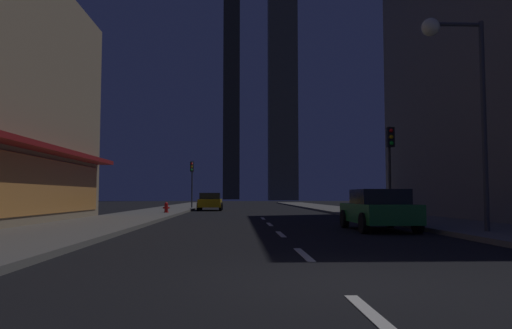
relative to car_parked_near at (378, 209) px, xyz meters
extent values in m
cube|color=black|center=(-3.60, 22.09, -0.79)|extent=(78.00, 136.00, 0.10)
cube|color=#605E59|center=(3.40, 22.09, -0.67)|extent=(4.00, 76.00, 0.15)
cube|color=#605E59|center=(-10.60, 22.09, -0.67)|extent=(4.00, 76.00, 0.15)
cube|color=silver|center=(-3.60, -11.91, -0.73)|extent=(0.16, 2.20, 0.01)
cube|color=silver|center=(-3.60, -6.71, -0.73)|extent=(0.16, 2.20, 0.01)
cube|color=silver|center=(-3.60, -1.51, -0.73)|extent=(0.16, 2.20, 0.01)
cube|color=silver|center=(-3.60, 3.69, -0.73)|extent=(0.16, 2.20, 0.01)
cube|color=silver|center=(-3.60, 8.89, -0.73)|extent=(0.16, 2.20, 0.01)
cube|color=#D88C3F|center=(-12.60, -0.38, 0.86)|extent=(0.10, 19.18, 2.20)
cube|color=maroon|center=(-12.20, -0.38, 2.26)|extent=(0.90, 19.78, 0.20)
cube|color=#343227|center=(-6.91, 140.55, 36.67)|extent=(5.41, 8.66, 74.83)
cube|color=brown|center=(6.89, 106.10, 37.25)|extent=(7.43, 6.10, 75.98)
cube|color=#1E722D|center=(0.00, 0.05, -0.13)|extent=(1.80, 4.20, 0.65)
cube|color=black|center=(0.00, -0.15, 0.43)|extent=(1.64, 2.00, 0.55)
cylinder|color=black|center=(-0.88, 1.45, -0.40)|extent=(0.22, 0.68, 0.68)
cylinder|color=black|center=(0.88, 1.45, -0.40)|extent=(0.22, 0.68, 0.68)
cylinder|color=black|center=(-0.88, -1.35, -0.40)|extent=(0.22, 0.68, 0.68)
cylinder|color=black|center=(0.88, -1.35, -0.40)|extent=(0.22, 0.68, 0.68)
sphere|color=white|center=(-0.55, 2.10, -0.08)|extent=(0.18, 0.18, 0.18)
sphere|color=white|center=(0.55, 2.10, -0.08)|extent=(0.18, 0.18, 0.18)
cube|color=gold|center=(-7.20, 22.87, -0.13)|extent=(1.80, 4.20, 0.65)
cube|color=black|center=(-7.20, 22.67, 0.43)|extent=(1.64, 2.00, 0.55)
cylinder|color=black|center=(-8.08, 24.27, -0.40)|extent=(0.22, 0.68, 0.68)
cylinder|color=black|center=(-6.32, 24.27, -0.40)|extent=(0.22, 0.68, 0.68)
cylinder|color=black|center=(-8.08, 21.47, -0.40)|extent=(0.22, 0.68, 0.68)
cylinder|color=black|center=(-6.32, 21.47, -0.40)|extent=(0.22, 0.68, 0.68)
sphere|color=white|center=(-7.75, 24.92, -0.08)|extent=(0.18, 0.18, 0.18)
sphere|color=white|center=(-6.65, 24.92, -0.08)|extent=(0.18, 0.18, 0.18)
cylinder|color=red|center=(-9.50, 13.88, -0.32)|extent=(0.22, 0.22, 0.55)
sphere|color=red|center=(-9.50, 13.88, -0.04)|extent=(0.21, 0.21, 0.21)
cylinder|color=red|center=(-9.50, 13.88, -0.56)|extent=(0.30, 0.30, 0.06)
cylinder|color=red|center=(-9.66, 13.88, -0.29)|extent=(0.10, 0.10, 0.10)
cylinder|color=red|center=(-9.34, 13.88, -0.29)|extent=(0.10, 0.10, 0.10)
cylinder|color=#2D2D2D|center=(1.90, 4.49, 1.51)|extent=(0.12, 0.12, 4.20)
cube|color=black|center=(1.90, 4.29, 3.11)|extent=(0.32, 0.24, 0.90)
sphere|color=red|center=(1.90, 4.16, 3.39)|extent=(0.18, 0.18, 0.18)
sphere|color=#F2B20C|center=(1.90, 4.16, 3.11)|extent=(0.18, 0.18, 0.18)
sphere|color=#19D833|center=(1.90, 4.16, 2.83)|extent=(0.18, 0.18, 0.18)
cylinder|color=#2D2D2D|center=(-9.10, 26.77, 1.51)|extent=(0.12, 0.12, 4.20)
cube|color=black|center=(-9.10, 26.57, 3.11)|extent=(0.32, 0.24, 0.90)
sphere|color=red|center=(-9.10, 26.44, 3.39)|extent=(0.18, 0.18, 0.18)
sphere|color=#F2B20C|center=(-9.10, 26.44, 3.11)|extent=(0.18, 0.18, 0.18)
sphere|color=#19D833|center=(-9.10, 26.44, 2.83)|extent=(0.18, 0.18, 0.18)
cylinder|color=#38383D|center=(2.60, -2.46, 2.66)|extent=(0.16, 0.16, 6.50)
cylinder|color=#38383D|center=(1.80, -2.46, 5.81)|extent=(1.60, 0.12, 0.12)
sphere|color=#FCF7CC|center=(1.00, -2.46, 5.71)|extent=(0.56, 0.56, 0.56)
camera|label=1|loc=(-4.99, -16.64, 0.49)|focal=33.31mm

